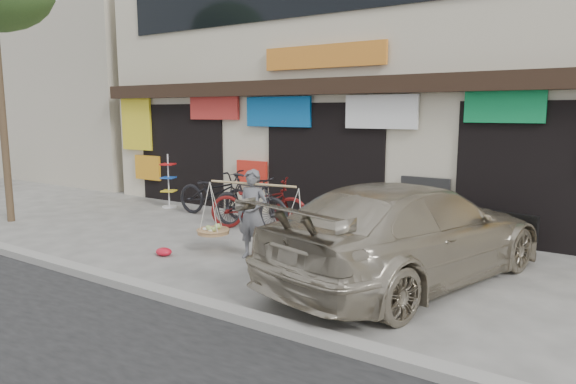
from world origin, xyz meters
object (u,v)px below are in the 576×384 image
Objects in this scene: street_vendor at (253,218)px; bike_0 at (215,193)px; bike_1 at (250,202)px; bike_2 at (259,204)px; suv at (410,232)px; display_rack at (169,186)px.

street_vendor is 1.01× the size of bike_0.
bike_1 reaches higher than bike_2.
bike_0 is 0.40× the size of suv.
suv reaches higher than bike_1.
suv is (4.02, -1.31, 0.14)m from bike_1.
bike_1 is at bearing 124.35° from bike_2.
bike_1 is at bearing -3.32° from suv.
bike_0 reaches higher than bike_2.
bike_1 is 0.95× the size of bike_2.
street_vendor reaches higher than bike_1.
bike_2 is at bearing -5.95° from suv.
suv is (2.66, 0.37, 0.03)m from street_vendor.
street_vendor is 1.10× the size of bike_1.
street_vendor is at bearing -28.22° from display_rack.
bike_1 is 4.23m from suv.
display_rack is (-7.41, 2.18, -0.17)m from suv.
street_vendor reaches higher than bike_2.
street_vendor reaches higher than bike_0.
bike_1 is at bearing 121.87° from street_vendor.
bike_1 is (-1.36, 1.68, -0.11)m from street_vendor.
street_vendor reaches higher than display_rack.
street_vendor is at bearing 22.62° from suv.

